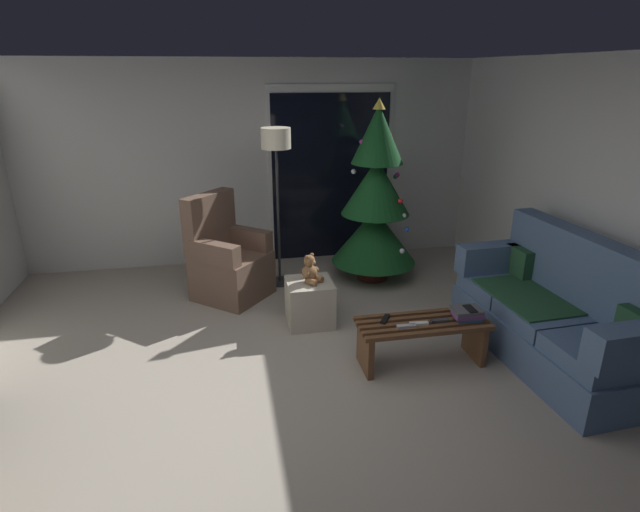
{
  "coord_description": "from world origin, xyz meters",
  "views": [
    {
      "loc": [
        -0.37,
        -3.29,
        2.35
      ],
      "look_at": [
        0.4,
        0.7,
        0.85
      ],
      "focal_mm": 28.25,
      "sensor_mm": 36.0,
      "label": 1
    }
  ],
  "objects_px": {
    "armchair": "(228,261)",
    "remote_silver": "(406,326)",
    "remote_graphite": "(440,321)",
    "cell_phone": "(470,309)",
    "couch": "(556,316)",
    "coffee_table": "(422,335)",
    "book_stack": "(467,314)",
    "remote_white": "(419,324)",
    "christmas_tree": "(375,204)",
    "remote_black": "(385,319)",
    "floor_lamp": "(276,154)",
    "ottoman": "(310,302)",
    "teddy_bear_chestnut": "(310,270)"
  },
  "relations": [
    {
      "from": "christmas_tree",
      "to": "teddy_bear_chestnut",
      "type": "distance_m",
      "value": 1.41
    },
    {
      "from": "floor_lamp",
      "to": "teddy_bear_chestnut",
      "type": "distance_m",
      "value": 1.43
    },
    {
      "from": "ottoman",
      "to": "cell_phone",
      "type": "bearing_deg",
      "value": -38.13
    },
    {
      "from": "christmas_tree",
      "to": "armchair",
      "type": "bearing_deg",
      "value": -174.02
    },
    {
      "from": "remote_silver",
      "to": "remote_black",
      "type": "distance_m",
      "value": 0.2
    },
    {
      "from": "book_stack",
      "to": "remote_black",
      "type": "bearing_deg",
      "value": 171.26
    },
    {
      "from": "ottoman",
      "to": "couch",
      "type": "bearing_deg",
      "value": -27.9
    },
    {
      "from": "cell_phone",
      "to": "remote_silver",
      "type": "bearing_deg",
      "value": -176.13
    },
    {
      "from": "couch",
      "to": "coffee_table",
      "type": "relative_size",
      "value": 1.8
    },
    {
      "from": "couch",
      "to": "armchair",
      "type": "relative_size",
      "value": 1.75
    },
    {
      "from": "floor_lamp",
      "to": "christmas_tree",
      "type": "bearing_deg",
      "value": -3.36
    },
    {
      "from": "couch",
      "to": "teddy_bear_chestnut",
      "type": "xyz_separation_m",
      "value": [
        -1.93,
        1.02,
        0.16
      ]
    },
    {
      "from": "couch",
      "to": "coffee_table",
      "type": "bearing_deg",
      "value": 173.69
    },
    {
      "from": "remote_graphite",
      "to": "ottoman",
      "type": "xyz_separation_m",
      "value": [
        -0.93,
        0.94,
        -0.19
      ]
    },
    {
      "from": "remote_silver",
      "to": "floor_lamp",
      "type": "height_order",
      "value": "floor_lamp"
    },
    {
      "from": "remote_graphite",
      "to": "book_stack",
      "type": "relative_size",
      "value": 0.62
    },
    {
      "from": "book_stack",
      "to": "ottoman",
      "type": "xyz_separation_m",
      "value": [
        -1.18,
        0.93,
        -0.23
      ]
    },
    {
      "from": "couch",
      "to": "book_stack",
      "type": "distance_m",
      "value": 0.77
    },
    {
      "from": "christmas_tree",
      "to": "teddy_bear_chestnut",
      "type": "height_order",
      "value": "christmas_tree"
    },
    {
      "from": "remote_white",
      "to": "teddy_bear_chestnut",
      "type": "distance_m",
      "value": 1.21
    },
    {
      "from": "remote_black",
      "to": "armchair",
      "type": "xyz_separation_m",
      "value": [
        -1.26,
        1.63,
        -0.01
      ]
    },
    {
      "from": "remote_graphite",
      "to": "book_stack",
      "type": "distance_m",
      "value": 0.25
    },
    {
      "from": "remote_graphite",
      "to": "christmas_tree",
      "type": "xyz_separation_m",
      "value": [
        0.01,
        1.92,
        0.51
      ]
    },
    {
      "from": "remote_graphite",
      "to": "remote_black",
      "type": "bearing_deg",
      "value": -101.85
    },
    {
      "from": "remote_silver",
      "to": "remote_graphite",
      "type": "relative_size",
      "value": 1.0
    },
    {
      "from": "remote_silver",
      "to": "remote_white",
      "type": "bearing_deg",
      "value": 102.68
    },
    {
      "from": "remote_graphite",
      "to": "cell_phone",
      "type": "relative_size",
      "value": 1.08
    },
    {
      "from": "remote_white",
      "to": "cell_phone",
      "type": "height_order",
      "value": "cell_phone"
    },
    {
      "from": "coffee_table",
      "to": "remote_graphite",
      "type": "distance_m",
      "value": 0.2
    },
    {
      "from": "remote_silver",
      "to": "book_stack",
      "type": "bearing_deg",
      "value": 96.9
    },
    {
      "from": "remote_black",
      "to": "remote_white",
      "type": "relative_size",
      "value": 1.0
    },
    {
      "from": "armchair",
      "to": "remote_silver",
      "type": "bearing_deg",
      "value": -52.08
    },
    {
      "from": "remote_graphite",
      "to": "book_stack",
      "type": "height_order",
      "value": "book_stack"
    },
    {
      "from": "remote_graphite",
      "to": "armchair",
      "type": "bearing_deg",
      "value": -133.22
    },
    {
      "from": "remote_white",
      "to": "floor_lamp",
      "type": "height_order",
      "value": "floor_lamp"
    },
    {
      "from": "couch",
      "to": "ottoman",
      "type": "distance_m",
      "value": 2.2
    },
    {
      "from": "coffee_table",
      "to": "christmas_tree",
      "type": "bearing_deg",
      "value": 85.77
    },
    {
      "from": "book_stack",
      "to": "couch",
      "type": "bearing_deg",
      "value": -7.24
    },
    {
      "from": "armchair",
      "to": "remote_graphite",
      "type": "bearing_deg",
      "value": -45.78
    },
    {
      "from": "remote_black",
      "to": "remote_white",
      "type": "xyz_separation_m",
      "value": [
        0.25,
        -0.13,
        0.0
      ]
    },
    {
      "from": "remote_black",
      "to": "book_stack",
      "type": "height_order",
      "value": "book_stack"
    },
    {
      "from": "remote_white",
      "to": "remote_graphite",
      "type": "relative_size",
      "value": 1.0
    },
    {
      "from": "book_stack",
      "to": "cell_phone",
      "type": "bearing_deg",
      "value": -20.55
    },
    {
      "from": "floor_lamp",
      "to": "remote_silver",
      "type": "bearing_deg",
      "value": -68.5
    },
    {
      "from": "remote_black",
      "to": "ottoman",
      "type": "xyz_separation_m",
      "value": [
        -0.5,
        0.83,
        -0.19
      ]
    },
    {
      "from": "armchair",
      "to": "couch",
      "type": "bearing_deg",
      "value": -34.14
    },
    {
      "from": "christmas_tree",
      "to": "floor_lamp",
      "type": "relative_size",
      "value": 1.17
    },
    {
      "from": "coffee_table",
      "to": "ottoman",
      "type": "relative_size",
      "value": 2.5
    },
    {
      "from": "remote_graphite",
      "to": "teddy_bear_chestnut",
      "type": "distance_m",
      "value": 1.32
    },
    {
      "from": "remote_graphite",
      "to": "ottoman",
      "type": "height_order",
      "value": "ottoman"
    }
  ]
}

